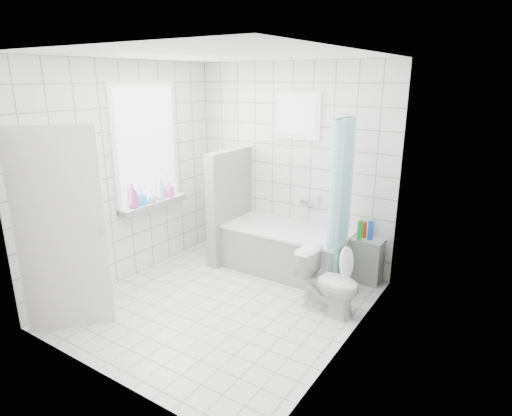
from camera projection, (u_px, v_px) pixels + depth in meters
The scene contains 19 objects.
ground at pixel (224, 303), 4.74m from camera, with size 3.00×3.00×0.00m, color white.
ceiling at pixel (217, 55), 3.98m from camera, with size 3.00×3.00×0.00m, color white.
wall_back at pixel (291, 166), 5.56m from camera, with size 2.80×0.02×2.60m, color white.
wall_front at pixel (97, 232), 3.16m from camera, with size 2.80×0.02×2.60m, color white.
wall_left at pixel (127, 174), 5.09m from camera, with size 0.02×3.00×2.60m, color white.
wall_right at pixel (352, 212), 3.63m from camera, with size 0.02×3.00×2.60m, color white.
window_left at pixel (147, 146), 5.22m from camera, with size 0.01×0.90×1.40m, color white.
window_back at pixel (298, 115), 5.29m from camera, with size 0.50×0.01×0.50m, color white.
window_sill at pixel (154, 204), 5.41m from camera, with size 0.18×1.02×0.08m, color white.
door at pixel (62, 233), 4.01m from camera, with size 0.04×0.80×2.00m, color silver.
bathtub at pixel (287, 249), 5.47m from camera, with size 1.58×0.77×0.58m.
partition_wall at pixel (230, 206), 5.74m from camera, with size 0.15×0.85×1.50m, color white.
tiled_ledge at pixel (365, 260), 5.19m from camera, with size 0.40×0.24×0.55m, color white.
toilet at pixel (329, 282), 4.49m from camera, with size 0.37×0.66×0.67m, color white.
curtain_rod at pixel (348, 116), 4.57m from camera, with size 0.02×0.02×0.80m, color silver.
shower_curtain at pixel (339, 200), 4.73m from camera, with size 0.14×0.48×1.78m, color #46C7D0, non-canonical shape.
tub_faucet at pixel (307, 203), 5.52m from camera, with size 0.18×0.06×0.06m, color silver.
sill_bottles at pixel (151, 192), 5.32m from camera, with size 0.16×0.74×0.32m.
ledge_bottles at pixel (365, 230), 5.08m from camera, with size 0.16×0.18×0.24m.
Camera 1 is at (2.60, -3.35, 2.39)m, focal length 30.00 mm.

